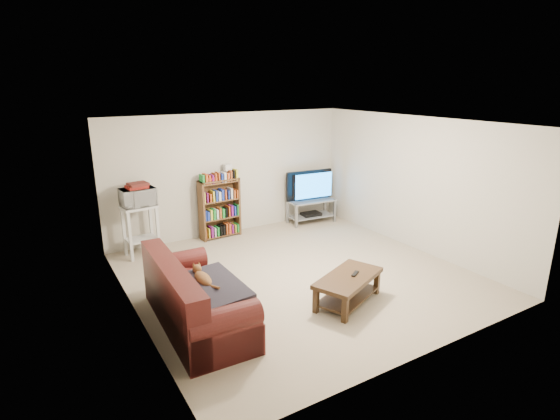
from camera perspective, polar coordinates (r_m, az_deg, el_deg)
floor at (r=7.05m, az=2.40°, el=-8.50°), size 5.00×5.00×0.00m
ceiling at (r=6.41m, az=2.66°, el=11.33°), size 5.00×5.00×0.00m
wall_back at (r=8.77m, az=-6.53°, el=4.69°), size 5.00×0.00×5.00m
wall_front at (r=4.86m, az=19.05°, el=-5.90°), size 5.00×0.00×5.00m
wall_left at (r=5.71m, az=-18.97°, el=-2.57°), size 0.00×5.00×5.00m
wall_right at (r=8.24m, az=17.22°, el=3.30°), size 0.00×5.00×5.00m
sofa at (r=5.69m, az=-11.47°, el=-11.80°), size 0.95×2.06×0.87m
blanket at (r=5.53m, az=-9.35°, el=-10.14°), size 0.84×1.06×0.18m
cat at (r=5.66m, az=-10.03°, el=-8.84°), size 0.24×0.56×0.17m
coffee_table at (r=6.19m, az=8.88°, el=-9.54°), size 1.23×0.95×0.40m
remote at (r=6.20m, az=9.78°, el=-8.20°), size 0.18×0.14×0.02m
tv_stand at (r=9.51m, az=4.10°, el=0.37°), size 1.05×0.53×0.51m
television at (r=9.39m, az=4.16°, el=3.18°), size 1.10×0.22×0.63m
dvd_player at (r=9.55m, az=4.08°, el=-0.51°), size 0.43×0.31×0.06m
bookshelf at (r=8.60m, az=-7.88°, el=0.32°), size 0.82×0.30×1.17m
shelf_clutter at (r=8.50m, az=-7.51°, el=4.79°), size 0.60×0.22×0.28m
microwave_stand at (r=8.00m, az=-17.78°, el=-1.72°), size 0.60×0.46×0.91m
microwave at (r=7.87m, az=-18.08°, el=1.62°), size 0.59×0.43×0.31m
game_boxes at (r=7.83m, az=-18.20°, el=2.90°), size 0.36×0.32×0.05m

